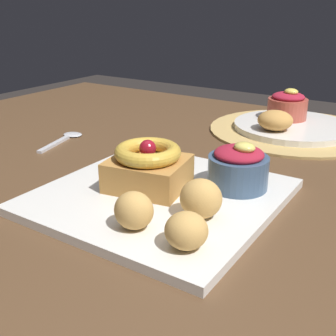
% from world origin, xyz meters
% --- Properties ---
extents(dining_table, '(1.59, 0.91, 0.73)m').
position_xyz_m(dining_table, '(0.00, 0.00, 0.64)').
color(dining_table, brown).
rests_on(dining_table, ground_plane).
extents(woven_placemat, '(0.34, 0.34, 0.00)m').
position_xyz_m(woven_placemat, '(-0.03, 0.27, 0.73)').
color(woven_placemat, tan).
rests_on(woven_placemat, dining_table).
extents(front_plate, '(0.30, 0.30, 0.01)m').
position_xyz_m(front_plate, '(-0.08, -0.15, 0.74)').
color(front_plate, white).
rests_on(front_plate, dining_table).
extents(cake_slice, '(0.12, 0.11, 0.07)m').
position_xyz_m(cake_slice, '(-0.10, -0.14, 0.77)').
color(cake_slice, '#B77F3D').
rests_on(cake_slice, front_plate).
extents(berry_ramekin, '(0.08, 0.08, 0.07)m').
position_xyz_m(berry_ramekin, '(0.00, -0.08, 0.77)').
color(berry_ramekin, '#3D5675').
rests_on(berry_ramekin, front_plate).
extents(fritter_front, '(0.05, 0.05, 0.04)m').
position_xyz_m(fritter_front, '(0.02, -0.25, 0.76)').
color(fritter_front, tan).
rests_on(fritter_front, front_plate).
extents(fritter_middle, '(0.05, 0.05, 0.05)m').
position_xyz_m(fritter_middle, '(-0.00, -0.18, 0.77)').
color(fritter_middle, tan).
rests_on(fritter_middle, front_plate).
extents(fritter_back, '(0.05, 0.04, 0.04)m').
position_xyz_m(fritter_back, '(-0.05, -0.24, 0.76)').
color(fritter_back, tan).
rests_on(fritter_back, front_plate).
extents(back_plate, '(0.24, 0.24, 0.01)m').
position_xyz_m(back_plate, '(-0.03, 0.27, 0.74)').
color(back_plate, white).
rests_on(back_plate, woven_placemat).
extents(back_ramekin, '(0.08, 0.08, 0.07)m').
position_xyz_m(back_ramekin, '(-0.06, 0.30, 0.78)').
color(back_ramekin, '#B24C3D').
rests_on(back_ramekin, back_plate).
extents(back_pastry, '(0.07, 0.07, 0.04)m').
position_xyz_m(back_pastry, '(-0.05, 0.20, 0.77)').
color(back_pastry, '#C68E47').
rests_on(back_pastry, back_plate).
extents(spoon, '(0.05, 0.12, 0.00)m').
position_xyz_m(spoon, '(-0.39, -0.03, 0.73)').
color(spoon, silver).
rests_on(spoon, dining_table).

